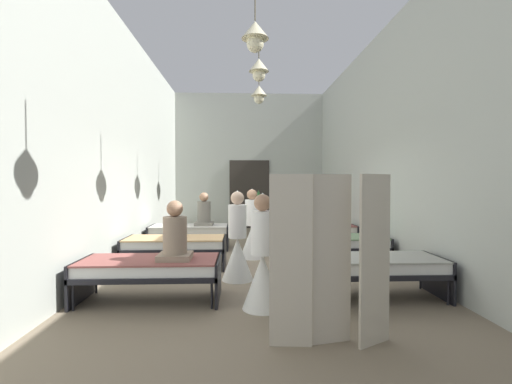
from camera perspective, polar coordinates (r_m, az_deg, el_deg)
ground_plane at (r=6.99m, az=0.13°, el=-12.25°), size 5.80×12.22×0.10m
room_shell at (r=8.00m, az=-0.25°, el=7.08°), size 5.60×11.82×4.76m
bed_left_row_0 at (r=5.18m, az=-16.63°, el=-11.69°), size 1.90×0.84×0.57m
bed_right_row_0 at (r=5.36m, az=18.26°, el=-11.24°), size 1.90×0.84×0.57m
bed_left_row_1 at (r=7.00m, az=-12.79°, el=-8.19°), size 1.90×0.84×0.57m
bed_right_row_1 at (r=7.13m, az=12.79°, el=-8.01°), size 1.90×0.84×0.57m
bed_left_row_2 at (r=8.85m, az=-10.58°, el=-6.14°), size 1.90×0.84×0.57m
bed_right_row_2 at (r=8.96m, az=9.57°, el=-6.04°), size 1.90×0.84×0.57m
nurse_near_aisle at (r=7.65m, az=-0.64°, el=-6.64°), size 0.52×0.52×1.49m
nurse_mid_aisle at (r=4.65m, az=1.05°, el=-12.01°), size 0.52×0.52×1.49m
nurse_far_aisle at (r=5.96m, az=-2.99°, el=-8.98°), size 0.52×0.52×1.49m
patient_seated_primary at (r=8.74m, az=-8.33°, el=-3.39°), size 0.44×0.44×0.80m
patient_seated_secondary at (r=4.98m, az=-12.85°, el=-7.15°), size 0.44×0.44×0.80m
potted_plant at (r=10.82m, az=0.41°, el=-2.48°), size 0.63×0.63×1.40m
privacy_screen at (r=3.67m, az=12.15°, el=-10.57°), size 1.24×0.24×1.70m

